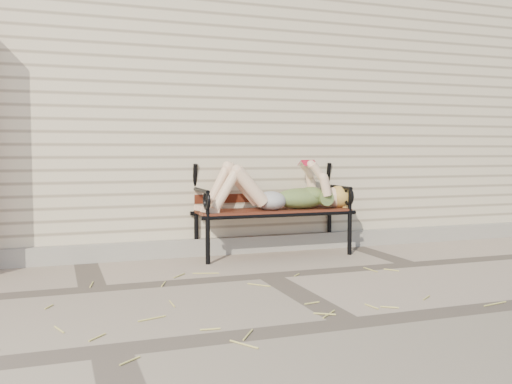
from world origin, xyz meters
name	(u,v)px	position (x,y,z in m)	size (l,w,h in m)	color
ground	(268,276)	(0.00, 0.00, 0.00)	(80.00, 80.00, 0.00)	gray
house_wall	(181,104)	(0.00, 3.00, 1.50)	(8.00, 4.00, 3.00)	beige
foundation_strip	(230,245)	(0.00, 0.97, 0.07)	(8.00, 0.10, 0.15)	gray
garden_bench	(270,194)	(0.34, 0.86, 0.54)	(1.48, 0.59, 0.96)	black
reading_woman	(276,191)	(0.36, 0.75, 0.57)	(1.40, 0.32, 0.44)	#093A43
straw_scatter	(241,300)	(-0.42, -0.62, 0.01)	(2.84, 1.67, 0.01)	tan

